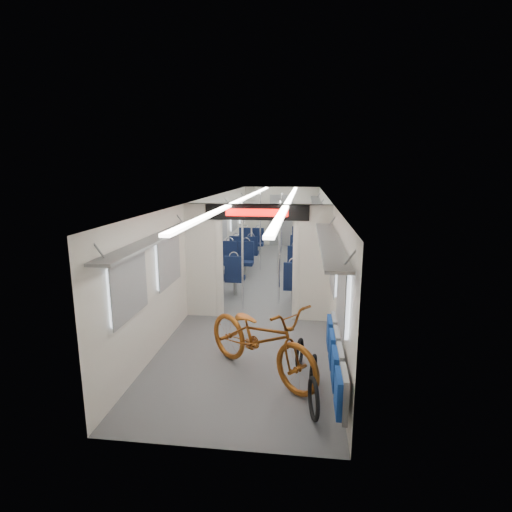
# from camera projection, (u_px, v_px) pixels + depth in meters

# --- Properties ---
(carriage) EXTENTS (12.00, 12.02, 2.31)m
(carriage) POSITION_uv_depth(u_px,v_px,m) (266.00, 231.00, 9.55)
(carriage) COLOR #515456
(carriage) RESTS_ON ground
(bicycle) EXTENTS (2.16, 1.99, 1.15)m
(bicycle) POSITION_uv_depth(u_px,v_px,m) (261.00, 338.00, 5.75)
(bicycle) COLOR brown
(bicycle) RESTS_ON ground
(flip_bench) EXTENTS (0.12, 2.10, 0.51)m
(flip_bench) POSITION_uv_depth(u_px,v_px,m) (336.00, 358.00, 5.12)
(flip_bench) COLOR gray
(flip_bench) RESTS_ON carriage
(bike_hoop_a) EXTENTS (0.14, 0.53, 0.53)m
(bike_hoop_a) POSITION_uv_depth(u_px,v_px,m) (313.00, 401.00, 4.78)
(bike_hoop_a) COLOR black
(bike_hoop_a) RESTS_ON ground
(bike_hoop_b) EXTENTS (0.13, 0.48, 0.47)m
(bike_hoop_b) POSITION_uv_depth(u_px,v_px,m) (313.00, 373.00, 5.49)
(bike_hoop_b) COLOR black
(bike_hoop_b) RESTS_ON ground
(bike_hoop_c) EXTENTS (0.13, 0.46, 0.46)m
(bike_hoop_c) POSITION_uv_depth(u_px,v_px,m) (300.00, 354.00, 6.06)
(bike_hoop_c) COLOR black
(bike_hoop_c) RESTS_ON ground
(seat_bay_near_left) EXTENTS (0.91, 2.05, 1.09)m
(seat_bay_near_left) POSITION_uv_depth(u_px,v_px,m) (232.00, 265.00, 10.33)
(seat_bay_near_left) COLOR black
(seat_bay_near_left) RESTS_ON ground
(seat_bay_near_right) EXTENTS (0.90, 2.04, 1.09)m
(seat_bay_near_right) POSITION_uv_depth(u_px,v_px,m) (304.00, 271.00, 9.65)
(seat_bay_near_right) COLOR black
(seat_bay_near_right) RESTS_ON ground
(seat_bay_far_left) EXTENTS (0.88, 1.92, 1.05)m
(seat_bay_far_left) POSITION_uv_depth(u_px,v_px,m) (248.00, 244.00, 13.22)
(seat_bay_far_left) COLOR black
(seat_bay_far_left) RESTS_ON ground
(seat_bay_far_right) EXTENTS (0.90, 2.01, 1.08)m
(seat_bay_far_right) POSITION_uv_depth(u_px,v_px,m) (305.00, 244.00, 13.32)
(seat_bay_far_right) COLOR black
(seat_bay_far_right) RESTS_ON ground
(stanchion_near_left) EXTENTS (0.04, 0.04, 2.30)m
(stanchion_near_left) POSITION_uv_depth(u_px,v_px,m) (243.00, 257.00, 8.39)
(stanchion_near_left) COLOR silver
(stanchion_near_left) RESTS_ON ground
(stanchion_near_right) EXTENTS (0.05, 0.05, 2.30)m
(stanchion_near_right) POSITION_uv_depth(u_px,v_px,m) (279.00, 254.00, 8.74)
(stanchion_near_right) COLOR silver
(stanchion_near_right) RESTS_ON ground
(stanchion_far_left) EXTENTS (0.04, 0.04, 2.30)m
(stanchion_far_left) POSITION_uv_depth(u_px,v_px,m) (260.00, 232.00, 11.74)
(stanchion_far_left) COLOR silver
(stanchion_far_left) RESTS_ON ground
(stanchion_far_right) EXTENTS (0.05, 0.05, 2.30)m
(stanchion_far_right) POSITION_uv_depth(u_px,v_px,m) (281.00, 233.00, 11.60)
(stanchion_far_right) COLOR silver
(stanchion_far_right) RESTS_ON ground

